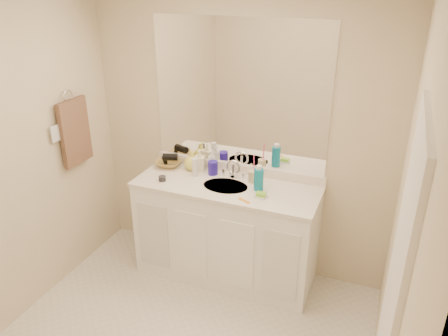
% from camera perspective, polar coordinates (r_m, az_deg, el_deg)
% --- Properties ---
extents(wall_back, '(2.60, 0.02, 2.40)m').
position_cam_1_polar(wall_back, '(3.66, 1.91, 4.08)').
color(wall_back, beige).
rests_on(wall_back, floor).
extents(wall_right, '(0.02, 2.60, 2.40)m').
position_cam_1_polar(wall_right, '(2.31, 21.78, -10.85)').
color(wall_right, beige).
rests_on(wall_right, floor).
extents(vanity_cabinet, '(1.50, 0.55, 0.85)m').
position_cam_1_polar(vanity_cabinet, '(3.77, 0.29, -8.39)').
color(vanity_cabinet, white).
rests_on(vanity_cabinet, floor).
extents(countertop, '(1.52, 0.57, 0.03)m').
position_cam_1_polar(countertop, '(3.56, 0.30, -2.41)').
color(countertop, white).
rests_on(countertop, vanity_cabinet).
extents(backsplash, '(1.52, 0.03, 0.08)m').
position_cam_1_polar(backsplash, '(3.75, 1.77, -0.01)').
color(backsplash, white).
rests_on(backsplash, countertop).
extents(sink_basin, '(0.37, 0.37, 0.02)m').
position_cam_1_polar(sink_basin, '(3.54, 0.18, -2.50)').
color(sink_basin, beige).
rests_on(sink_basin, countertop).
extents(faucet, '(0.02, 0.02, 0.11)m').
position_cam_1_polar(faucet, '(3.66, 1.23, -0.39)').
color(faucet, silver).
rests_on(faucet, countertop).
extents(mirror, '(1.48, 0.01, 1.20)m').
position_cam_1_polar(mirror, '(3.55, 1.96, 9.52)').
color(mirror, white).
rests_on(mirror, wall_back).
extents(blue_mug, '(0.11, 0.11, 0.12)m').
position_cam_1_polar(blue_mug, '(3.71, -1.46, 0.02)').
color(blue_mug, '#25179F').
rests_on(blue_mug, countertop).
extents(tan_cup, '(0.09, 0.09, 0.10)m').
position_cam_1_polar(tan_cup, '(3.59, 3.75, -1.11)').
color(tan_cup, beige).
rests_on(tan_cup, countertop).
extents(toothbrush, '(0.01, 0.03, 0.18)m').
position_cam_1_polar(toothbrush, '(3.54, 3.95, 0.36)').
color(toothbrush, '#F84175').
rests_on(toothbrush, tan_cup).
extents(mouthwash_bottle, '(0.09, 0.09, 0.18)m').
position_cam_1_polar(mouthwash_bottle, '(3.44, 4.56, -1.51)').
color(mouthwash_bottle, '#0D7B9F').
rests_on(mouthwash_bottle, countertop).
extents(soap_dish, '(0.11, 0.09, 0.01)m').
position_cam_1_polar(soap_dish, '(3.37, 4.84, -3.72)').
color(soap_dish, silver).
rests_on(soap_dish, countertop).
extents(green_soap, '(0.07, 0.05, 0.03)m').
position_cam_1_polar(green_soap, '(3.36, 4.85, -3.44)').
color(green_soap, '#85CD32').
rests_on(green_soap, soap_dish).
extents(orange_comb, '(0.11, 0.07, 0.00)m').
position_cam_1_polar(orange_comb, '(3.31, 2.64, -4.28)').
color(orange_comb, orange).
rests_on(orange_comb, countertop).
extents(dark_jar, '(0.06, 0.06, 0.04)m').
position_cam_1_polar(dark_jar, '(3.64, -8.07, -1.37)').
color(dark_jar, '#29282E').
rests_on(dark_jar, countertop).
extents(extra_white_bottle, '(0.06, 0.06, 0.16)m').
position_cam_1_polar(extra_white_bottle, '(3.68, -3.79, 0.10)').
color(extra_white_bottle, white).
rests_on(extra_white_bottle, countertop).
extents(soap_bottle_white, '(0.08, 0.08, 0.19)m').
position_cam_1_polar(soap_bottle_white, '(3.76, -1.63, 0.98)').
color(soap_bottle_white, white).
rests_on(soap_bottle_white, countertop).
extents(soap_bottle_cream, '(0.10, 0.10, 0.19)m').
position_cam_1_polar(soap_bottle_cream, '(3.78, -3.19, 1.04)').
color(soap_bottle_cream, '#FFF7CF').
rests_on(soap_bottle_cream, countertop).
extents(soap_bottle_yellow, '(0.18, 0.18, 0.18)m').
position_cam_1_polar(soap_bottle_yellow, '(3.80, -4.22, 1.05)').
color(soap_bottle_yellow, '#E9E55A').
rests_on(soap_bottle_yellow, countertop).
extents(wicker_basket, '(0.25, 0.25, 0.06)m').
position_cam_1_polar(wicker_basket, '(3.91, -7.23, 0.64)').
color(wicker_basket, olive).
rests_on(wicker_basket, countertop).
extents(hair_dryer, '(0.14, 0.10, 0.06)m').
position_cam_1_polar(hair_dryer, '(3.88, -7.02, 1.44)').
color(hair_dryer, black).
rests_on(hair_dryer, wicker_basket).
extents(towel_ring, '(0.01, 0.11, 0.11)m').
position_cam_1_polar(towel_ring, '(3.76, -19.73, 8.80)').
color(towel_ring, silver).
rests_on(towel_ring, wall_left).
extents(hand_towel, '(0.04, 0.32, 0.55)m').
position_cam_1_polar(hand_towel, '(3.83, -18.87, 4.47)').
color(hand_towel, '#442F24').
rests_on(hand_towel, towel_ring).
extents(switch_plate, '(0.01, 0.08, 0.13)m').
position_cam_1_polar(switch_plate, '(3.69, -21.20, 4.22)').
color(switch_plate, white).
rests_on(switch_plate, wall_left).
extents(door, '(0.02, 0.82, 2.00)m').
position_cam_1_polar(door, '(2.19, 20.32, -19.43)').
color(door, white).
rests_on(door, floor).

